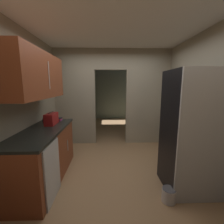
% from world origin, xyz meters
% --- Properties ---
extents(ground, '(20.00, 20.00, 0.00)m').
position_xyz_m(ground, '(0.00, 0.00, 0.00)').
color(ground, '#93704C').
extents(kitchen_overhead_slab, '(3.57, 7.19, 0.06)m').
position_xyz_m(kitchen_overhead_slab, '(0.00, 0.48, 2.66)').
color(kitchen_overhead_slab, silver).
extents(kitchen_partition, '(3.17, 0.12, 2.63)m').
position_xyz_m(kitchen_partition, '(0.01, 1.59, 1.39)').
color(kitchen_partition, gray).
rests_on(kitchen_partition, ground).
extents(adjoining_room_shell, '(3.17, 3.44, 2.63)m').
position_xyz_m(adjoining_room_shell, '(0.00, 3.83, 1.32)').
color(adjoining_room_shell, gray).
rests_on(adjoining_room_shell, ground).
extents(kitchen_flank_left, '(0.10, 4.09, 2.63)m').
position_xyz_m(kitchen_flank_left, '(-1.64, -0.45, 1.32)').
color(kitchen_flank_left, gray).
rests_on(kitchen_flank_left, ground).
extents(kitchen_flank_right, '(0.10, 4.09, 2.63)m').
position_xyz_m(kitchen_flank_right, '(1.64, -0.45, 1.32)').
color(kitchen_flank_right, gray).
rests_on(kitchen_flank_right, ground).
extents(refrigerator, '(0.78, 0.75, 1.89)m').
position_xyz_m(refrigerator, '(1.17, -0.45, 0.94)').
color(refrigerator, black).
rests_on(refrigerator, ground).
extents(lower_cabinet_run, '(0.65, 1.73, 0.91)m').
position_xyz_m(lower_cabinet_run, '(-1.26, -0.17, 0.46)').
color(lower_cabinet_run, brown).
rests_on(lower_cabinet_run, ground).
extents(dishwasher, '(0.02, 0.56, 0.85)m').
position_xyz_m(dishwasher, '(-0.95, -0.65, 0.43)').
color(dishwasher, '#B7BABC').
rests_on(dishwasher, ground).
extents(upper_cabinet_counterside, '(0.36, 1.56, 0.72)m').
position_xyz_m(upper_cabinet_counterside, '(-1.26, -0.17, 1.82)').
color(upper_cabinet_counterside, brown).
extents(boombox, '(0.18, 0.37, 0.24)m').
position_xyz_m(boombox, '(-1.24, 0.21, 1.02)').
color(boombox, maroon).
rests_on(boombox, lower_cabinet_run).
extents(book_stack, '(0.11, 0.15, 0.06)m').
position_xyz_m(book_stack, '(-1.19, 0.54, 0.94)').
color(book_stack, '#8C3893').
rests_on(book_stack, lower_cabinet_run).
extents(paint_can, '(0.20, 0.20, 0.20)m').
position_xyz_m(paint_can, '(0.73, -0.77, 0.10)').
color(paint_can, silver).
rests_on(paint_can, ground).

